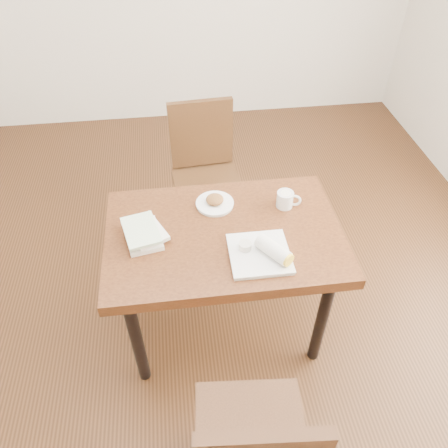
{
  "coord_description": "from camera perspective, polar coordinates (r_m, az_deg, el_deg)",
  "views": [
    {
      "loc": [
        -0.19,
        -1.47,
        2.19
      ],
      "look_at": [
        0.0,
        0.0,
        0.8
      ],
      "focal_mm": 35.0,
      "sensor_mm": 36.0,
      "label": 1
    }
  ],
  "objects": [
    {
      "name": "plate_burrito",
      "position": [
        1.95,
        5.21,
        -3.72
      ],
      "size": [
        0.27,
        0.27,
        0.09
      ],
      "color": "white",
      "rests_on": "table"
    },
    {
      "name": "plate_scone",
      "position": [
        2.2,
        -1.21,
        2.87
      ],
      "size": [
        0.19,
        0.19,
        0.06
      ],
      "color": "white",
      "rests_on": "table"
    },
    {
      "name": "chair_far",
      "position": [
        2.82,
        -2.51,
        7.44
      ],
      "size": [
        0.45,
        0.45,
        0.95
      ],
      "color": "#442913",
      "rests_on": "ground"
    },
    {
      "name": "coffee_mug",
      "position": [
        2.2,
        8.06,
        3.23
      ],
      "size": [
        0.12,
        0.08,
        0.08
      ],
      "color": "white",
      "rests_on": "table"
    },
    {
      "name": "ground",
      "position": [
        2.65,
        0.0,
        -12.81
      ],
      "size": [
        4.0,
        5.0,
        0.01
      ],
      "primitive_type": "cube",
      "color": "#472814",
      "rests_on": "ground"
    },
    {
      "name": "table",
      "position": [
        2.13,
        0.0,
        -2.78
      ],
      "size": [
        1.12,
        0.75,
        0.75
      ],
      "color": "#5F3316",
      "rests_on": "ground"
    },
    {
      "name": "room_walls",
      "position": [
        1.59,
        0.0,
        22.49
      ],
      "size": [
        4.02,
        5.02,
        2.8
      ],
      "color": "silver",
      "rests_on": "ground"
    },
    {
      "name": "book_stack",
      "position": [
        2.06,
        -10.49,
        -1.12
      ],
      "size": [
        0.23,
        0.27,
        0.06
      ],
      "color": "white",
      "rests_on": "table"
    }
  ]
}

